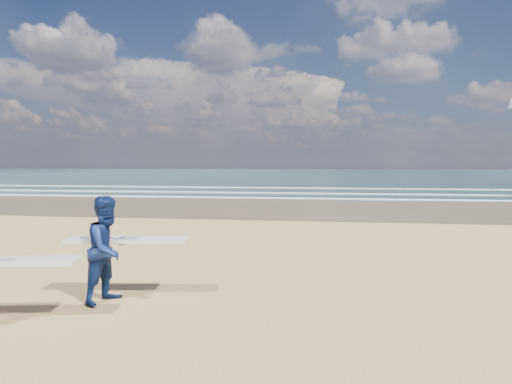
# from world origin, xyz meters

# --- Properties ---
(ocean) EXTENTS (220.00, 100.00, 0.02)m
(ocean) POSITION_xyz_m (20.00, 72.00, 0.01)
(ocean) COLOR #1A3639
(ocean) RESTS_ON ground
(surfer_far) EXTENTS (2.25, 1.30, 1.89)m
(surfer_far) POSITION_xyz_m (0.67, 0.79, 0.95)
(surfer_far) COLOR #0D1D4B
(surfer_far) RESTS_ON ground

